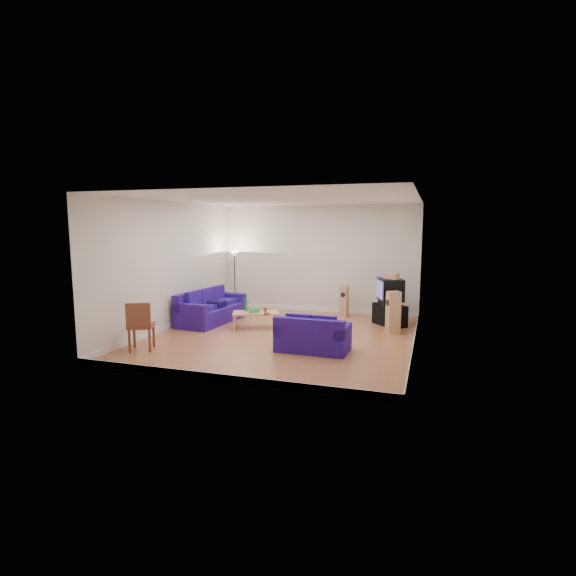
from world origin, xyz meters
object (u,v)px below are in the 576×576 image
(sofa_three_seat, at_px, (210,310))
(sofa_loveseat, at_px, (312,338))
(coffee_table, at_px, (256,314))
(tv_stand, at_px, (390,315))
(television, at_px, (390,290))

(sofa_three_seat, relative_size, sofa_loveseat, 1.52)
(coffee_table, relative_size, tv_stand, 1.43)
(sofa_loveseat, bearing_deg, sofa_three_seat, 151.97)
(sofa_loveseat, bearing_deg, television, 68.02)
(sofa_three_seat, bearing_deg, sofa_loveseat, 65.18)
(coffee_table, relative_size, television, 1.47)
(television, bearing_deg, sofa_three_seat, -97.17)
(sofa_three_seat, distance_m, sofa_loveseat, 3.88)
(coffee_table, height_order, television, television)
(sofa_three_seat, xyz_separation_m, sofa_loveseat, (3.37, -1.91, -0.04))
(sofa_three_seat, xyz_separation_m, coffee_table, (1.47, -0.33, 0.05))
(tv_stand, distance_m, television, 0.67)
(sofa_loveseat, height_order, television, television)
(sofa_loveseat, height_order, tv_stand, sofa_loveseat)
(sofa_three_seat, bearing_deg, television, 107.75)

